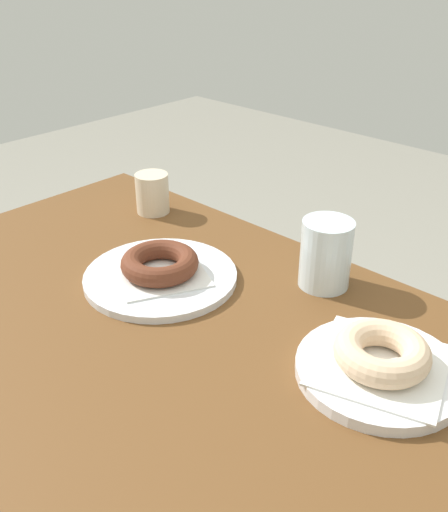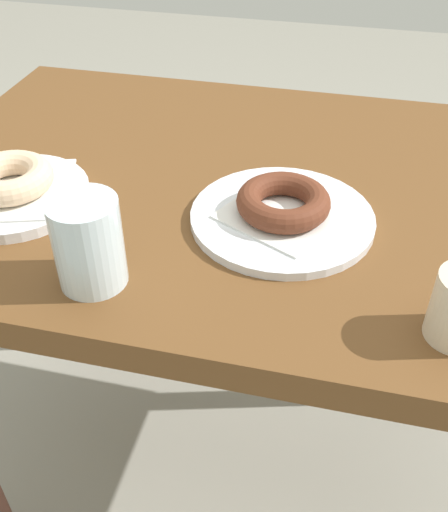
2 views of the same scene
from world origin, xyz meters
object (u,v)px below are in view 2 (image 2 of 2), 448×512
donut_sugar_ring (9,178)px  water_glass (88,243)px  plate_sugar_ring (14,195)px  donut_chocolate_ring (283,202)px  plate_chocolate_ring (282,218)px

donut_sugar_ring → water_glass: bearing=-37.2°
water_glass → donut_sugar_ring: bearing=142.8°
plate_sugar_ring → donut_chocolate_ring: bearing=5.4°
donut_sugar_ring → water_glass: water_glass is taller
donut_chocolate_ring → plate_sugar_ring: bearing=-174.6°
plate_chocolate_ring → donut_chocolate_ring: donut_chocolate_ring is taller
donut_chocolate_ring → plate_sugar_ring: 0.36m
plate_sugar_ring → water_glass: water_glass is taller
water_glass → donut_chocolate_ring: bearing=40.6°
plate_chocolate_ring → donut_chocolate_ring: bearing=0.0°
donut_chocolate_ring → water_glass: size_ratio=1.13×
donut_sugar_ring → donut_chocolate_ring: bearing=5.4°
plate_chocolate_ring → donut_sugar_ring: bearing=-174.6°
plate_chocolate_ring → plate_sugar_ring: plate_sugar_ring is taller
plate_sugar_ring → water_glass: bearing=-37.2°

